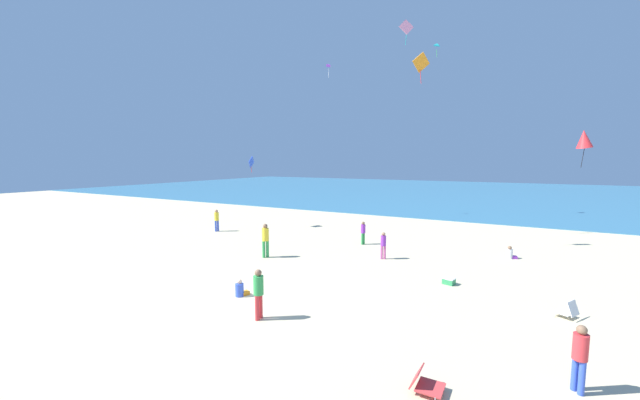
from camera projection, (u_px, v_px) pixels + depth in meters
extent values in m
plane|color=beige|center=(353.00, 243.00, 21.92)|extent=(120.00, 120.00, 0.00)
cube|color=teal|center=(459.00, 192.00, 57.82)|extent=(120.00, 60.00, 0.05)
cube|color=#D13D3D|center=(430.00, 387.00, 7.78)|extent=(0.55, 0.59, 0.03)
cube|color=#D13D3D|center=(417.00, 376.00, 7.90)|extent=(0.20, 0.59, 0.36)
cylinder|color=#B7B7BC|center=(441.00, 385.00, 7.96)|extent=(0.02, 0.02, 0.14)
cube|color=white|center=(564.00, 312.00, 11.60)|extent=(0.65, 0.66, 0.03)
cube|color=white|center=(573.00, 308.00, 11.36)|extent=(0.41, 0.52, 0.44)
cylinder|color=#B7B7BC|center=(555.00, 315.00, 11.60)|extent=(0.02, 0.02, 0.16)
cylinder|color=#B7B7BC|center=(562.00, 311.00, 11.86)|extent=(0.02, 0.02, 0.16)
cube|color=#339956|center=(449.00, 281.00, 14.69)|extent=(0.50, 0.45, 0.22)
cube|color=white|center=(449.00, 278.00, 14.68)|extent=(0.52, 0.46, 0.04)
cylinder|color=blue|center=(218.00, 226.00, 25.72)|extent=(0.13, 0.13, 0.77)
cylinder|color=blue|center=(216.00, 226.00, 25.60)|extent=(0.13, 0.13, 0.77)
cylinder|color=yellow|center=(217.00, 216.00, 25.59)|extent=(0.38, 0.38, 0.57)
sphere|color=#A87A5B|center=(216.00, 211.00, 25.55)|extent=(0.21, 0.21, 0.21)
cylinder|color=blue|center=(239.00, 290.00, 13.37)|extent=(0.40, 0.40, 0.47)
sphere|color=beige|center=(239.00, 281.00, 13.33)|extent=(0.19, 0.19, 0.19)
cube|color=orange|center=(244.00, 293.00, 13.51)|extent=(0.35, 0.41, 0.14)
cylinder|color=#D8599E|center=(385.00, 252.00, 18.42)|extent=(0.12, 0.12, 0.68)
cylinder|color=#D8599E|center=(382.00, 252.00, 18.43)|extent=(0.12, 0.12, 0.68)
cylinder|color=purple|center=(383.00, 241.00, 18.36)|extent=(0.36, 0.36, 0.51)
sphere|color=#A87A5B|center=(383.00, 234.00, 18.32)|extent=(0.19, 0.19, 0.19)
cylinder|color=green|center=(364.00, 238.00, 21.71)|extent=(0.12, 0.12, 0.68)
cylinder|color=green|center=(362.00, 239.00, 21.60)|extent=(0.12, 0.12, 0.68)
cylinder|color=purple|center=(363.00, 229.00, 21.59)|extent=(0.34, 0.34, 0.51)
sphere|color=#846047|center=(363.00, 223.00, 21.55)|extent=(0.19, 0.19, 0.19)
cylinder|color=blue|center=(582.00, 378.00, 7.72)|extent=(0.13, 0.13, 0.75)
cylinder|color=blue|center=(575.00, 374.00, 7.88)|extent=(0.13, 0.13, 0.75)
cylinder|color=red|center=(581.00, 347.00, 7.73)|extent=(0.42, 0.42, 0.56)
sphere|color=#846047|center=(582.00, 330.00, 7.69)|extent=(0.21, 0.21, 0.21)
cylinder|color=white|center=(509.00, 254.00, 18.53)|extent=(0.41, 0.41, 0.47)
sphere|color=#846047|center=(510.00, 248.00, 18.49)|extent=(0.19, 0.19, 0.19)
cube|color=purple|center=(513.00, 257.00, 18.53)|extent=(0.41, 0.36, 0.14)
cylinder|color=green|center=(264.00, 249.00, 18.69)|extent=(0.15, 0.15, 0.87)
cylinder|color=green|center=(267.00, 249.00, 18.77)|extent=(0.15, 0.15, 0.87)
cylinder|color=yellow|center=(265.00, 234.00, 18.65)|extent=(0.49, 0.49, 0.65)
sphere|color=#846047|center=(265.00, 226.00, 18.60)|extent=(0.24, 0.24, 0.24)
cylinder|color=red|center=(257.00, 308.00, 11.34)|extent=(0.14, 0.14, 0.80)
cylinder|color=red|center=(260.00, 306.00, 11.50)|extent=(0.14, 0.14, 0.80)
cylinder|color=green|center=(258.00, 285.00, 11.35)|extent=(0.34, 0.34, 0.60)
sphere|color=#846047|center=(258.00, 273.00, 11.31)|extent=(0.22, 0.22, 0.22)
cube|color=blue|center=(251.00, 162.00, 26.70)|extent=(0.26, 0.88, 0.89)
cylinder|color=red|center=(251.00, 169.00, 26.75)|extent=(0.07, 0.06, 0.44)
cone|color=red|center=(584.00, 139.00, 20.31)|extent=(1.25, 1.25, 1.09)
cylinder|color=black|center=(583.00, 157.00, 20.42)|extent=(0.16, 0.16, 1.18)
pyramid|color=#1EADAD|center=(437.00, 45.00, 31.56)|extent=(0.70, 0.75, 0.27)
cylinder|color=green|center=(437.00, 53.00, 31.65)|extent=(0.09, 0.07, 0.63)
cube|color=orange|center=(421.00, 62.00, 19.63)|extent=(0.76, 0.80, 1.04)
cylinder|color=red|center=(421.00, 77.00, 19.71)|extent=(0.12, 0.08, 0.75)
pyramid|color=purple|center=(329.00, 65.00, 31.44)|extent=(0.59, 0.55, 0.30)
cylinder|color=white|center=(329.00, 73.00, 31.49)|extent=(0.06, 0.08, 0.74)
cube|color=pink|center=(406.00, 27.00, 22.49)|extent=(0.77, 0.66, 0.97)
cylinder|color=#1EADAD|center=(406.00, 39.00, 22.56)|extent=(0.14, 0.12, 0.71)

